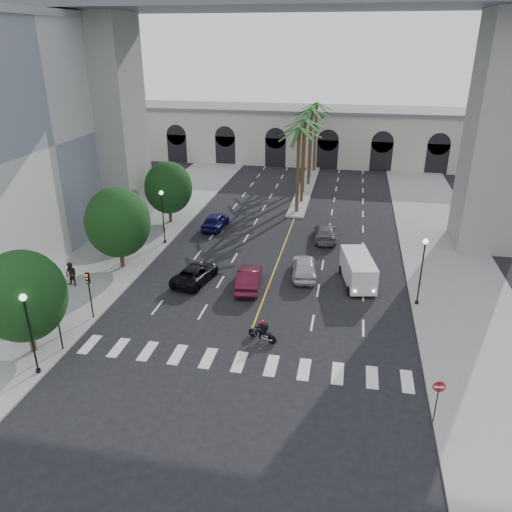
% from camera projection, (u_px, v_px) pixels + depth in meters
% --- Properties ---
extents(ground, '(140.00, 140.00, 0.00)m').
position_uv_depth(ground, '(245.00, 348.00, 32.05)').
color(ground, black).
rests_on(ground, ground).
extents(sidewalk_left, '(8.00, 100.00, 0.15)m').
position_uv_depth(sidewalk_left, '(126.00, 244.00, 48.18)').
color(sidewalk_left, gray).
rests_on(sidewalk_left, ground).
extents(sidewalk_right, '(8.00, 100.00, 0.15)m').
position_uv_depth(sidewalk_right, '(452.00, 270.00, 42.88)').
color(sidewalk_right, gray).
rests_on(sidewalk_right, ground).
extents(median, '(2.00, 24.00, 0.20)m').
position_uv_depth(median, '(305.00, 189.00, 66.23)').
color(median, gray).
rests_on(median, ground).
extents(pier_building, '(71.00, 10.50, 8.50)m').
position_uv_depth(pier_building, '(317.00, 135.00, 79.88)').
color(pier_building, beige).
rests_on(pier_building, ground).
extents(bridge, '(75.00, 13.00, 26.00)m').
position_uv_depth(bridge, '(334.00, 36.00, 43.90)').
color(bridge, gray).
rests_on(bridge, ground).
extents(palm_a, '(3.20, 3.20, 10.30)m').
position_uv_depth(palm_a, '(299.00, 132.00, 53.65)').
color(palm_a, '#47331E').
rests_on(palm_a, ground).
extents(palm_b, '(3.20, 3.20, 10.60)m').
position_uv_depth(palm_b, '(304.00, 124.00, 57.12)').
color(palm_b, '#47331E').
rests_on(palm_b, ground).
extents(palm_c, '(3.20, 3.20, 10.10)m').
position_uv_depth(palm_c, '(305.00, 123.00, 60.96)').
color(palm_c, '#47331E').
rests_on(palm_c, ground).
extents(palm_d, '(3.20, 3.20, 10.90)m').
position_uv_depth(palm_d, '(311.00, 113.00, 64.21)').
color(palm_d, '#47331E').
rests_on(palm_d, ground).
extents(palm_e, '(3.20, 3.20, 10.40)m').
position_uv_depth(palm_e, '(312.00, 112.00, 68.04)').
color(palm_e, '#47331E').
rests_on(palm_e, ground).
extents(palm_f, '(3.20, 3.20, 10.70)m').
position_uv_depth(palm_f, '(317.00, 107.00, 71.47)').
color(palm_f, '#47331E').
rests_on(palm_f, ground).
extents(street_tree_near, '(5.20, 5.20, 6.89)m').
position_uv_depth(street_tree_near, '(23.00, 296.00, 30.05)').
color(street_tree_near, '#382616').
rests_on(street_tree_near, ground).
extents(street_tree_mid, '(5.44, 5.44, 7.21)m').
position_uv_depth(street_tree_mid, '(118.00, 222.00, 41.68)').
color(street_tree_mid, '#382616').
rests_on(street_tree_mid, ground).
extents(street_tree_far, '(5.04, 5.04, 6.68)m').
position_uv_depth(street_tree_far, '(168.00, 188.00, 52.61)').
color(street_tree_far, '#382616').
rests_on(street_tree_far, ground).
extents(lamp_post_left_near, '(0.40, 0.40, 5.35)m').
position_uv_depth(lamp_post_left_near, '(29.00, 328.00, 28.28)').
color(lamp_post_left_near, black).
rests_on(lamp_post_left_near, ground).
extents(lamp_post_left_far, '(0.40, 0.40, 5.35)m').
position_uv_depth(lamp_post_left_far, '(163.00, 212.00, 47.19)').
color(lamp_post_left_far, black).
rests_on(lamp_post_left_far, ground).
extents(lamp_post_right, '(0.40, 0.40, 5.35)m').
position_uv_depth(lamp_post_right, '(422.00, 266.00, 35.96)').
color(lamp_post_right, black).
rests_on(lamp_post_right, ground).
extents(traffic_signal_near, '(0.25, 0.18, 3.65)m').
position_uv_depth(traffic_signal_near, '(57.00, 317.00, 30.80)').
color(traffic_signal_near, black).
rests_on(traffic_signal_near, ground).
extents(traffic_signal_far, '(0.25, 0.18, 3.65)m').
position_uv_depth(traffic_signal_far, '(89.00, 288.00, 34.40)').
color(traffic_signal_far, black).
rests_on(traffic_signal_far, ground).
extents(motorcycle_rider, '(2.01, 0.91, 1.53)m').
position_uv_depth(motorcycle_rider, '(263.00, 332.00, 32.61)').
color(motorcycle_rider, black).
rests_on(motorcycle_rider, ground).
extents(car_a, '(2.61, 5.17, 1.69)m').
position_uv_depth(car_a, '(304.00, 267.00, 41.55)').
color(car_a, silver).
rests_on(car_a, ground).
extents(car_b, '(2.34, 5.24, 1.67)m').
position_uv_depth(car_b, '(249.00, 278.00, 39.61)').
color(car_b, '#4C0F1F').
rests_on(car_b, ground).
extents(car_c, '(3.23, 5.43, 1.41)m').
position_uv_depth(car_c, '(195.00, 274.00, 40.66)').
color(car_c, black).
rests_on(car_c, ground).
extents(car_d, '(2.64, 5.38, 1.51)m').
position_uv_depth(car_d, '(325.00, 232.00, 49.26)').
color(car_d, slate).
rests_on(car_d, ground).
extents(car_e, '(2.11, 4.92, 1.66)m').
position_uv_depth(car_e, '(215.00, 221.00, 52.23)').
color(car_e, '#0F1049').
rests_on(car_e, ground).
extents(cargo_van, '(3.07, 5.79, 2.34)m').
position_uv_depth(cargo_van, '(358.00, 269.00, 40.00)').
color(cargo_van, silver).
rests_on(cargo_van, ground).
extents(pedestrian_a, '(0.70, 0.52, 1.76)m').
position_uv_depth(pedestrian_a, '(48.00, 282.00, 38.45)').
color(pedestrian_a, black).
rests_on(pedestrian_a, sidewalk_left).
extents(pedestrian_b, '(1.07, 0.90, 1.97)m').
position_uv_depth(pedestrian_b, '(71.00, 274.00, 39.55)').
color(pedestrian_b, black).
rests_on(pedestrian_b, sidewalk_left).
extents(do_not_enter_sign, '(0.64, 0.09, 2.63)m').
position_uv_depth(do_not_enter_sign, '(438.00, 393.00, 25.03)').
color(do_not_enter_sign, black).
rests_on(do_not_enter_sign, ground).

